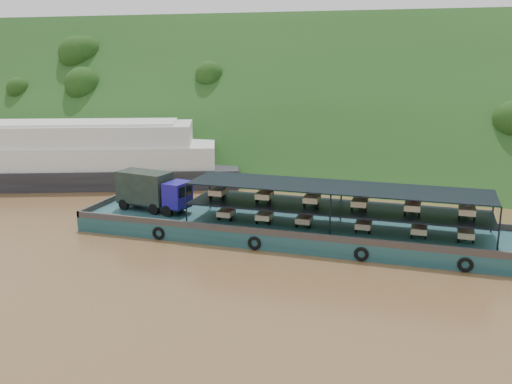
% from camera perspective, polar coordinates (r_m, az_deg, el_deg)
% --- Properties ---
extents(ground, '(160.00, 160.00, 0.00)m').
position_cam_1_polar(ground, '(45.09, 1.29, -5.01)').
color(ground, brown).
rests_on(ground, ground).
extents(hillside, '(140.00, 39.60, 39.60)m').
position_cam_1_polar(hillside, '(79.26, 8.58, 3.09)').
color(hillside, '#173613').
rests_on(hillside, ground).
extents(cargo_barge, '(35.00, 7.18, 4.54)m').
position_cam_1_polar(cargo_barge, '(45.89, 2.42, -3.19)').
color(cargo_barge, '#133A43').
rests_on(cargo_barge, ground).
extents(passenger_ferry, '(35.65, 20.64, 7.06)m').
position_cam_1_polar(passenger_ferry, '(67.19, -16.90, 3.37)').
color(passenger_ferry, black).
rests_on(passenger_ferry, ground).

